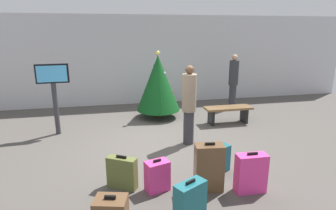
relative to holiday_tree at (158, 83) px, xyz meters
The scene contains 13 objects.
ground_plane 2.39m from the holiday_tree, 96.71° to the right, with size 16.00×16.00×0.00m, color #514C47.
back_wall 1.96m from the holiday_tree, 97.54° to the left, with size 16.00×0.20×3.08m, color silver.
holiday_tree is the anchor object (origin of this frame).
flight_info_kiosk 2.88m from the holiday_tree, 163.01° to the right, with size 0.77×0.13×1.78m.
waiting_bench 2.18m from the holiday_tree, 27.74° to the right, with size 1.34×0.44×0.48m.
traveller_0 2.16m from the holiday_tree, 81.27° to the right, with size 0.38×0.38×1.82m.
traveller_1 2.74m from the holiday_tree, 12.73° to the left, with size 0.44×0.44×1.79m.
suitcase_1 4.13m from the holiday_tree, 88.46° to the right, with size 0.49×0.32×0.83m.
suitcase_2 4.07m from the holiday_tree, 100.40° to the right, with size 0.43×0.34×0.55m.
suitcase_3 4.02m from the holiday_tree, 108.94° to the right, with size 0.52×0.40×0.58m.
suitcase_4 4.90m from the holiday_tree, 95.09° to the right, with size 0.49×0.39×0.66m.
suitcase_5 4.40m from the holiday_tree, 79.94° to the right, with size 0.50×0.24×0.69m.
suitcase_6 3.66m from the holiday_tree, 81.85° to the right, with size 0.47×0.35×0.54m.
Camera 1 is at (-1.15, -5.82, 2.56)m, focal length 29.67 mm.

